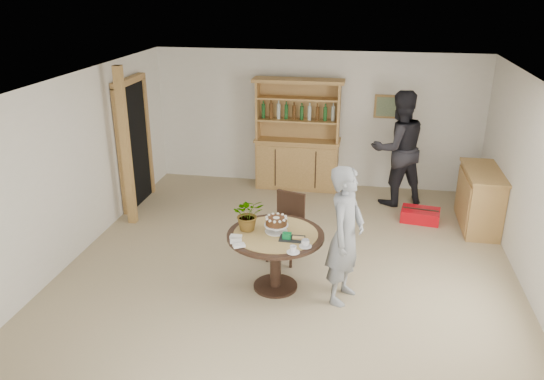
{
  "coord_description": "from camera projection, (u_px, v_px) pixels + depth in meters",
  "views": [
    {
      "loc": [
        0.88,
        -6.08,
        3.63
      ],
      "look_at": [
        -0.27,
        0.36,
        1.05
      ],
      "focal_mm": 35.0,
      "sensor_mm": 36.0,
      "label": 1
    }
  ],
  "objects": [
    {
      "name": "adult_person",
      "position": [
        398.0,
        148.0,
        8.99
      ],
      "size": [
        1.19,
        1.08,
        1.98
      ],
      "primitive_type": "imported",
      "rotation": [
        0.0,
        0.0,
        3.56
      ],
      "color": "black",
      "rests_on": "ground"
    },
    {
      "name": "red_suitcase",
      "position": [
        420.0,
        215.0,
        8.59
      ],
      "size": [
        0.65,
        0.48,
        0.21
      ],
      "rotation": [
        0.0,
        0.0,
        -0.15
      ],
      "color": "red",
      "rests_on": "ground"
    },
    {
      "name": "gift_tray",
      "position": [
        292.0,
        237.0,
        6.32
      ],
      "size": [
        0.3,
        0.2,
        0.08
      ],
      "color": "black",
      "rests_on": "dining_table"
    },
    {
      "name": "dining_table",
      "position": [
        276.0,
        245.0,
        6.54
      ],
      "size": [
        1.2,
        1.2,
        0.76
      ],
      "color": "black",
      "rests_on": "ground"
    },
    {
      "name": "dining_chair",
      "position": [
        287.0,
        222.0,
        7.32
      ],
      "size": [
        0.52,
        0.52,
        0.95
      ],
      "rotation": [
        0.0,
        0.0,
        -0.3
      ],
      "color": "black",
      "rests_on": "ground"
    },
    {
      "name": "flower_vase",
      "position": [
        248.0,
        214.0,
        6.51
      ],
      "size": [
        0.47,
        0.44,
        0.42
      ],
      "primitive_type": "imported",
      "rotation": [
        0.0,
        0.0,
        0.35
      ],
      "color": "#3F7233",
      "rests_on": "dining_table"
    },
    {
      "name": "teen_boy",
      "position": [
        345.0,
        235.0,
        6.22
      ],
      "size": [
        0.59,
        0.72,
        1.71
      ],
      "primitive_type": "imported",
      "rotation": [
        0.0,
        0.0,
        1.25
      ],
      "color": "gray",
      "rests_on": "ground"
    },
    {
      "name": "room_shell",
      "position": [
        289.0,
        149.0,
        6.42
      ],
      "size": [
        6.04,
        7.04,
        2.52
      ],
      "color": "white",
      "rests_on": "ground"
    },
    {
      "name": "birthday_cake",
      "position": [
        276.0,
        222.0,
        6.48
      ],
      "size": [
        0.3,
        0.3,
        0.2
      ],
      "color": "white",
      "rests_on": "dining_table"
    },
    {
      "name": "hutch",
      "position": [
        297.0,
        152.0,
        9.81
      ],
      "size": [
        1.62,
        0.54,
        2.04
      ],
      "color": "tan",
      "rests_on": "ground"
    },
    {
      "name": "coffee_cup_a",
      "position": [
        305.0,
        243.0,
        6.15
      ],
      "size": [
        0.15,
        0.15,
        0.09
      ],
      "color": "silver",
      "rests_on": "dining_table"
    },
    {
      "name": "doorway",
      "position": [
        134.0,
        142.0,
        8.95
      ],
      "size": [
        0.13,
        1.1,
        2.18
      ],
      "color": "black",
      "rests_on": "ground"
    },
    {
      "name": "ground",
      "position": [
        287.0,
        274.0,
        7.05
      ],
      "size": [
        7.0,
        7.0,
        0.0
      ],
      "primitive_type": "plane",
      "color": "tan",
      "rests_on": "ground"
    },
    {
      "name": "sideboard",
      "position": [
        480.0,
        199.0,
        8.26
      ],
      "size": [
        0.54,
        1.26,
        0.94
      ],
      "color": "tan",
      "rests_on": "ground"
    },
    {
      "name": "pine_post",
      "position": [
        126.0,
        148.0,
        8.13
      ],
      "size": [
        0.12,
        0.12,
        2.5
      ],
      "primitive_type": "cube",
      "color": "tan",
      "rests_on": "ground"
    },
    {
      "name": "napkins",
      "position": [
        237.0,
        241.0,
        6.26
      ],
      "size": [
        0.24,
        0.33,
        0.03
      ],
      "color": "white",
      "rests_on": "dining_table"
    },
    {
      "name": "coffee_cup_b",
      "position": [
        293.0,
        250.0,
        6.01
      ],
      "size": [
        0.15,
        0.15,
        0.08
      ],
      "color": "silver",
      "rests_on": "dining_table"
    }
  ]
}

